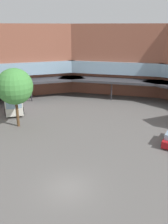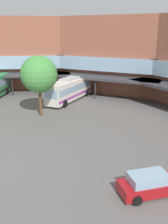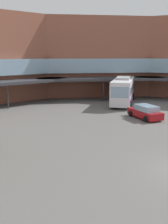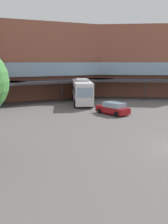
% 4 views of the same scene
% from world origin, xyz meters
% --- Properties ---
extents(ground_plane, '(114.38, 114.38, 0.00)m').
position_xyz_m(ground_plane, '(0.00, 0.00, 0.00)').
color(ground_plane, '#605E5B').
extents(station_building, '(72.68, 42.34, 13.04)m').
position_xyz_m(station_building, '(0.00, 19.06, 6.28)').
color(station_building, '#93543F').
rests_on(station_building, ground).
extents(bus_2, '(5.28, 11.11, 3.64)m').
position_xyz_m(bus_2, '(-9.50, 21.14, 1.84)').
color(bus_2, silver).
rests_on(bus_2, ground).
extents(plaza_tree, '(4.62, 4.62, 7.74)m').
position_xyz_m(plaza_tree, '(-6.97, 13.22, 5.41)').
color(plaza_tree, brown).
rests_on(plaza_tree, ground).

